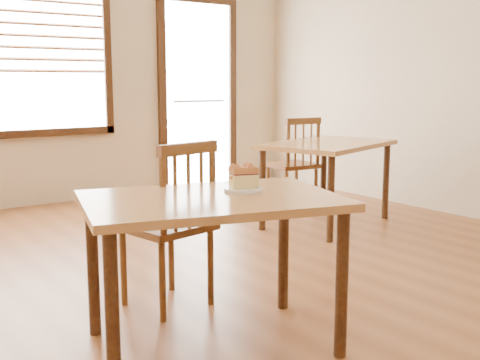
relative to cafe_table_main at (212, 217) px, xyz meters
The scene contains 9 objects.
ground 0.66m from the cafe_table_main, 69.58° to the right, with size 8.00×8.00×0.00m, color brown.
window_right 4.07m from the cafe_table_main, 85.13° to the left, with size 1.76×0.10×1.96m.
entry_door 4.57m from the cafe_table_main, 59.10° to the left, with size 1.08×0.06×2.29m.
cafe_table_main is the anchor object (origin of this frame).
cafe_chair_main 0.60m from the cafe_table_main, 80.94° to the left, with size 0.51×0.51×0.98m.
cafe_table_second 2.71m from the cafe_table_main, 34.53° to the left, with size 1.40×1.13×0.75m.
cafe_chair_second 3.17m from the cafe_table_main, 42.13° to the left, with size 0.48×0.48×0.95m.
plate 0.24m from the cafe_table_main, ahead, with size 0.20×0.20×0.02m.
cake_slice 0.28m from the cafe_table_main, ahead, with size 0.16×0.14×0.12m.
Camera 1 is at (-1.56, -2.29, 1.30)m, focal length 45.00 mm.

